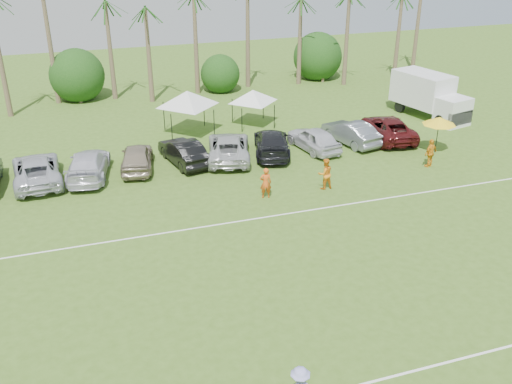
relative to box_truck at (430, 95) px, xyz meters
name	(u,v)px	position (x,y,z in m)	size (l,w,h in m)	color
field_lines	(269,289)	(-19.28, -17.76, -1.73)	(80.00, 12.10, 0.01)	white
palm_tree_4	(95,9)	(-23.28, 12.24, 5.74)	(2.40, 2.40, 8.90)	brown
palm_tree_8	(295,0)	(-6.28, 12.24, 5.74)	(2.40, 2.40, 8.90)	brown
bush_tree_1	(78,79)	(-25.28, 13.24, 0.06)	(4.00, 4.00, 4.00)	brown
bush_tree_2	(217,68)	(-13.28, 13.24, 0.06)	(4.00, 4.00, 4.00)	brown
bush_tree_3	(319,60)	(-3.28, 13.24, 0.06)	(4.00, 4.00, 4.00)	brown
sideline_player_a	(266,183)	(-16.59, -9.57, -0.86)	(0.64, 0.42, 1.75)	#DD5818
sideline_player_b	(325,174)	(-13.04, -9.51, -0.83)	(0.88, 0.68, 1.81)	orange
sideline_player_c	(431,153)	(-5.58, -8.64, -0.84)	(1.05, 0.44, 1.79)	orange
box_truck	(430,95)	(0.00, 0.00, 0.00)	(3.76, 6.67, 3.25)	white
canopy_tent_left	(187,91)	(-18.36, 1.83, 1.41)	(4.54, 4.54, 3.68)	black
canopy_tent_right	(253,90)	(-13.43, 2.34, 0.92)	(3.83, 3.83, 3.10)	black
market_umbrella	(439,121)	(-3.82, -6.70, 0.42)	(2.16, 2.16, 2.41)	black
parked_car_2	(37,170)	(-28.44, -3.50, -0.96)	(2.57, 5.57, 1.55)	#B8BAC2
parked_car_3	(88,165)	(-25.57, -3.64, -0.96)	(2.17, 5.33, 1.55)	silver
parked_car_4	(137,157)	(-22.70, -3.37, -0.96)	(1.83, 4.54, 1.55)	gray
parked_car_5	(183,152)	(-19.82, -3.33, -0.96)	(1.64, 4.70, 1.55)	black
parked_car_6	(229,147)	(-16.95, -3.49, -0.96)	(2.57, 5.57, 1.55)	#B8B8B9
parked_car_7	(272,143)	(-14.08, -3.56, -0.96)	(2.17, 5.33, 1.55)	black
parked_car_8	(314,139)	(-11.21, -3.75, -0.96)	(1.83, 4.54, 1.55)	silver
parked_car_9	(351,132)	(-8.34, -3.40, -0.96)	(1.64, 4.70, 1.55)	slate
parked_car_10	(388,128)	(-5.47, -3.40, -0.96)	(2.57, 5.57, 1.55)	#4F1214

